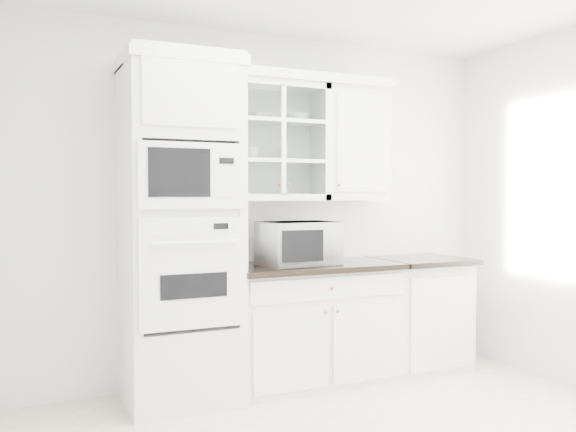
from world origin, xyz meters
name	(u,v)px	position (x,y,z in m)	size (l,w,h in m)	color
room_shell	(347,138)	(0.00, 0.43, 1.78)	(4.00, 3.50, 2.70)	white
oven_column	(180,230)	(-0.75, 1.42, 1.20)	(0.76, 0.68, 2.40)	white
base_cabinet_run	(312,322)	(0.28, 1.45, 0.46)	(1.32, 0.67, 0.92)	white
extra_base_cabinet	(419,312)	(1.28, 1.45, 0.46)	(0.72, 0.67, 0.92)	white
upper_cabinet_glass	(275,142)	(0.03, 1.58, 1.85)	(0.80, 0.33, 0.90)	white
upper_cabinet_solid	(351,145)	(0.71, 1.58, 1.85)	(0.55, 0.33, 0.90)	white
crown_molding	(263,76)	(-0.07, 1.56, 2.33)	(2.14, 0.38, 0.07)	white
countertop_microwave	(298,243)	(0.14, 1.41, 1.08)	(0.56, 0.46, 0.32)	white
bowl_a	(258,117)	(-0.10, 1.59, 2.03)	(0.20, 0.20, 0.05)	white
bowl_b	(297,118)	(0.23, 1.60, 2.04)	(0.19, 0.19, 0.06)	white
cup_a	(251,153)	(-0.16, 1.58, 1.76)	(0.12, 0.12, 0.09)	white
cup_b	(283,155)	(0.10, 1.59, 1.75)	(0.09, 0.09, 0.09)	white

